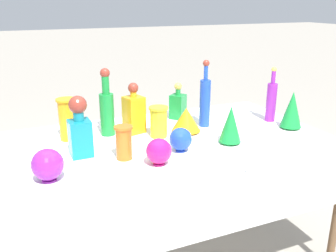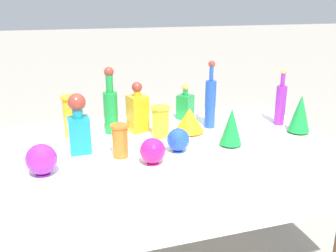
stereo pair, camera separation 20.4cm
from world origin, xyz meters
name	(u,v)px [view 1 (the left image)]	position (x,y,z in m)	size (l,w,h in m)	color
display_table	(170,153)	(0.00, -0.03, 0.71)	(1.87, 1.15, 0.76)	white
tall_bottle_0	(271,100)	(0.78, 0.10, 0.90)	(0.06, 0.06, 0.36)	purple
tall_bottle_1	(107,109)	(-0.27, 0.27, 0.92)	(0.08, 0.08, 0.39)	#198C38
tall_bottle_2	(205,100)	(0.33, 0.18, 0.93)	(0.07, 0.07, 0.42)	blue
square_decanter_0	(178,105)	(0.25, 0.40, 0.86)	(0.13, 0.13, 0.24)	#198C38
square_decanter_1	(80,129)	(-0.47, 0.02, 0.90)	(0.11, 0.11, 0.31)	teal
square_decanter_2	(134,112)	(-0.11, 0.25, 0.89)	(0.13, 0.13, 0.30)	orange
slender_vase_0	(159,121)	(-0.01, 0.12, 0.86)	(0.11, 0.11, 0.18)	yellow
slender_vase_1	(124,141)	(-0.29, -0.11, 0.85)	(0.09, 0.09, 0.17)	orange
slender_vase_2	(67,118)	(-0.49, 0.28, 0.89)	(0.11, 0.11, 0.24)	orange
fluted_vase_0	(292,110)	(0.80, -0.07, 0.88)	(0.13, 0.13, 0.23)	#198C38
fluted_vase_1	(231,124)	(0.31, -0.14, 0.87)	(0.12, 0.12, 0.21)	#198C38
fluted_vase_2	(186,119)	(0.17, 0.12, 0.84)	(0.17, 0.17, 0.15)	orange
round_bowl_0	(159,151)	(-0.16, -0.24, 0.83)	(0.12, 0.12, 0.13)	#C61972
round_bowl_1	(181,139)	(0.01, -0.13, 0.83)	(0.12, 0.12, 0.13)	blue
round_bowl_2	(48,165)	(-0.66, -0.21, 0.84)	(0.14, 0.14, 0.15)	purple
price_tag_left	(252,168)	(0.20, -0.50, 0.78)	(0.05, 0.01, 0.04)	white
cardboard_box_behind_left	(156,152)	(0.39, 1.16, 0.20)	(0.47, 0.47, 0.48)	tan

